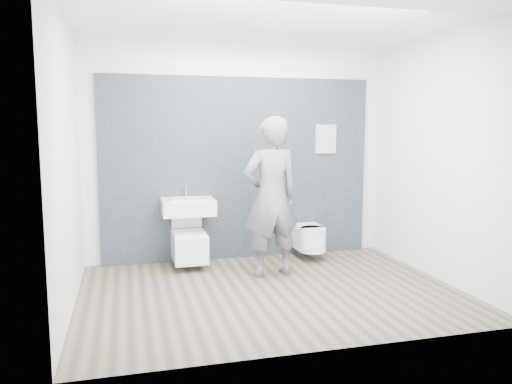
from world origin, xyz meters
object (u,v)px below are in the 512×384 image
object	(u,v)px
washbasin	(188,206)
toilet_square	(189,245)
visitor	(271,197)
toilet_rounded	(310,238)

from	to	relation	value
washbasin	toilet_square	bearing A→B (deg)	-90.00
toilet_square	visitor	distance (m)	1.25
washbasin	toilet_square	size ratio (longest dim) A/B	0.82
toilet_square	toilet_rounded	world-z (taller)	toilet_square
toilet_rounded	visitor	xyz separation A→B (m)	(-0.71, -0.58, 0.65)
washbasin	toilet_rounded	size ratio (longest dim) A/B	1.10
toilet_square	visitor	bearing A→B (deg)	-33.55
visitor	toilet_square	bearing A→B (deg)	-40.86
washbasin	toilet_rounded	xyz separation A→B (m)	(1.61, -0.05, -0.48)
toilet_rounded	toilet_square	bearing A→B (deg)	179.72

